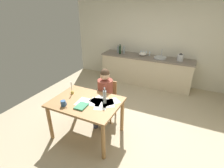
{
  "coord_description": "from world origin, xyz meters",
  "views": [
    {
      "loc": [
        1.24,
        -2.83,
        2.4
      ],
      "look_at": [
        -0.16,
        0.11,
        0.85
      ],
      "focal_mm": 27.56,
      "sensor_mm": 36.0,
      "label": 1
    }
  ],
  "objects_px": {
    "book_magazine": "(81,106)",
    "sink_unit": "(160,57)",
    "candlestick": "(72,90)",
    "wine_glass_by_kettle": "(146,52)",
    "person_seated": "(104,93)",
    "wine_bottle_on_table": "(105,97)",
    "dining_table": "(86,106)",
    "chair_at_table": "(107,98)",
    "stovetop_kettle": "(180,57)",
    "wine_glass_near_sink": "(150,52)",
    "wine_glass_back_left": "(144,51)",
    "coffee_mug": "(63,103)",
    "wine_glass_back_right": "(141,51)",
    "bottle_vinegar": "(120,50)",
    "bottle_oil": "(118,50)",
    "bottle_wine_red": "(124,50)",
    "mixing_bowl": "(143,54)"
  },
  "relations": [
    {
      "from": "wine_bottle_on_table",
      "to": "wine_glass_near_sink",
      "type": "xyz_separation_m",
      "value": [
        0.07,
        2.88,
        0.12
      ]
    },
    {
      "from": "person_seated",
      "to": "wine_bottle_on_table",
      "type": "xyz_separation_m",
      "value": [
        0.26,
        -0.46,
        0.21
      ]
    },
    {
      "from": "bottle_oil",
      "to": "sink_unit",
      "type": "bearing_deg",
      "value": -1.45
    },
    {
      "from": "book_magazine",
      "to": "wine_glass_back_left",
      "type": "xyz_separation_m",
      "value": [
        0.18,
        3.17,
        0.24
      ]
    },
    {
      "from": "wine_glass_by_kettle",
      "to": "stovetop_kettle",
      "type": "bearing_deg",
      "value": -8.35
    },
    {
      "from": "wine_glass_near_sink",
      "to": "bottle_oil",
      "type": "bearing_deg",
      "value": -173.81
    },
    {
      "from": "bottle_wine_red",
      "to": "stovetop_kettle",
      "type": "relative_size",
      "value": 1.15
    },
    {
      "from": "wine_glass_back_left",
      "to": "stovetop_kettle",
      "type": "bearing_deg",
      "value": -7.73
    },
    {
      "from": "wine_glass_back_left",
      "to": "mixing_bowl",
      "type": "bearing_deg",
      "value": -90.15
    },
    {
      "from": "book_magazine",
      "to": "mixing_bowl",
      "type": "xyz_separation_m",
      "value": [
        0.18,
        3.06,
        0.18
      ]
    },
    {
      "from": "sink_unit",
      "to": "bottle_wine_red",
      "type": "xyz_separation_m",
      "value": [
        -1.18,
        0.04,
        0.08
      ]
    },
    {
      "from": "candlestick",
      "to": "wine_glass_back_left",
      "type": "xyz_separation_m",
      "value": [
        0.63,
        2.84,
        0.18
      ]
    },
    {
      "from": "wine_bottle_on_table",
      "to": "stovetop_kettle",
      "type": "relative_size",
      "value": 1.39
    },
    {
      "from": "dining_table",
      "to": "wine_glass_back_right",
      "type": "bearing_deg",
      "value": 87.42
    },
    {
      "from": "bottle_vinegar",
      "to": "wine_glass_back_right",
      "type": "distance_m",
      "value": 0.67
    },
    {
      "from": "dining_table",
      "to": "coffee_mug",
      "type": "relative_size",
      "value": 9.75
    },
    {
      "from": "coffee_mug",
      "to": "bottle_vinegar",
      "type": "relative_size",
      "value": 0.42
    },
    {
      "from": "bottle_oil",
      "to": "wine_glass_near_sink",
      "type": "height_order",
      "value": "bottle_oil"
    },
    {
      "from": "coffee_mug",
      "to": "wine_bottle_on_table",
      "type": "relative_size",
      "value": 0.42
    },
    {
      "from": "bottle_oil",
      "to": "mixing_bowl",
      "type": "height_order",
      "value": "bottle_oil"
    },
    {
      "from": "wine_bottle_on_table",
      "to": "sink_unit",
      "type": "xyz_separation_m",
      "value": [
        0.43,
        2.74,
        0.03
      ]
    },
    {
      "from": "wine_glass_by_kettle",
      "to": "wine_glass_back_left",
      "type": "height_order",
      "value": "same"
    },
    {
      "from": "chair_at_table",
      "to": "candlestick",
      "type": "relative_size",
      "value": 3.38
    },
    {
      "from": "book_magazine",
      "to": "stovetop_kettle",
      "type": "height_order",
      "value": "stovetop_kettle"
    },
    {
      "from": "chair_at_table",
      "to": "wine_glass_near_sink",
      "type": "xyz_separation_m",
      "value": [
        0.34,
        2.28,
        0.53
      ]
    },
    {
      "from": "book_magazine",
      "to": "sink_unit",
      "type": "relative_size",
      "value": 0.65
    },
    {
      "from": "book_magazine",
      "to": "stovetop_kettle",
      "type": "xyz_separation_m",
      "value": [
        1.29,
        3.02,
        0.22
      ]
    },
    {
      "from": "candlestick",
      "to": "bottle_oil",
      "type": "height_order",
      "value": "bottle_oil"
    },
    {
      "from": "candlestick",
      "to": "sink_unit",
      "type": "relative_size",
      "value": 0.7
    },
    {
      "from": "book_magazine",
      "to": "sink_unit",
      "type": "bearing_deg",
      "value": 74.17
    },
    {
      "from": "bottle_vinegar",
      "to": "wine_glass_back_left",
      "type": "height_order",
      "value": "bottle_vinegar"
    },
    {
      "from": "person_seated",
      "to": "book_magazine",
      "type": "bearing_deg",
      "value": -93.95
    },
    {
      "from": "book_magazine",
      "to": "wine_glass_near_sink",
      "type": "bearing_deg",
      "value": 81.07
    },
    {
      "from": "wine_glass_back_right",
      "to": "wine_glass_back_left",
      "type": "bearing_deg",
      "value": 0.0
    },
    {
      "from": "bottle_oil",
      "to": "wine_glass_by_kettle",
      "type": "distance_m",
      "value": 0.92
    },
    {
      "from": "bottle_oil",
      "to": "bottle_wine_red",
      "type": "height_order",
      "value": "bottle_wine_red"
    },
    {
      "from": "bottle_vinegar",
      "to": "sink_unit",
      "type": "bearing_deg",
      "value": 3.21
    },
    {
      "from": "candlestick",
      "to": "wine_glass_by_kettle",
      "type": "bearing_deg",
      "value": 75.97
    },
    {
      "from": "stovetop_kettle",
      "to": "wine_glass_back_left",
      "type": "relative_size",
      "value": 1.43
    },
    {
      "from": "dining_table",
      "to": "chair_at_table",
      "type": "height_order",
      "value": "chair_at_table"
    },
    {
      "from": "coffee_mug",
      "to": "stovetop_kettle",
      "type": "relative_size",
      "value": 0.58
    },
    {
      "from": "wine_glass_by_kettle",
      "to": "wine_glass_back_right",
      "type": "bearing_deg",
      "value": 180.0
    },
    {
      "from": "dining_table",
      "to": "candlestick",
      "type": "xyz_separation_m",
      "value": [
        -0.41,
        0.14,
        0.18
      ]
    },
    {
      "from": "person_seated",
      "to": "bottle_vinegar",
      "type": "height_order",
      "value": "bottle_vinegar"
    },
    {
      "from": "stovetop_kettle",
      "to": "wine_glass_by_kettle",
      "type": "height_order",
      "value": "stovetop_kettle"
    },
    {
      "from": "coffee_mug",
      "to": "book_magazine",
      "type": "distance_m",
      "value": 0.32
    },
    {
      "from": "dining_table",
      "to": "wine_glass_by_kettle",
      "type": "xyz_separation_m",
      "value": [
        0.3,
        2.98,
        0.36
      ]
    },
    {
      "from": "person_seated",
      "to": "mixing_bowl",
      "type": "xyz_separation_m",
      "value": [
        0.13,
        2.32,
        0.27
      ]
    },
    {
      "from": "coffee_mug",
      "to": "wine_glass_near_sink",
      "type": "distance_m",
      "value": 3.35
    },
    {
      "from": "book_magazine",
      "to": "bottle_vinegar",
      "type": "relative_size",
      "value": 0.78
    }
  ]
}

